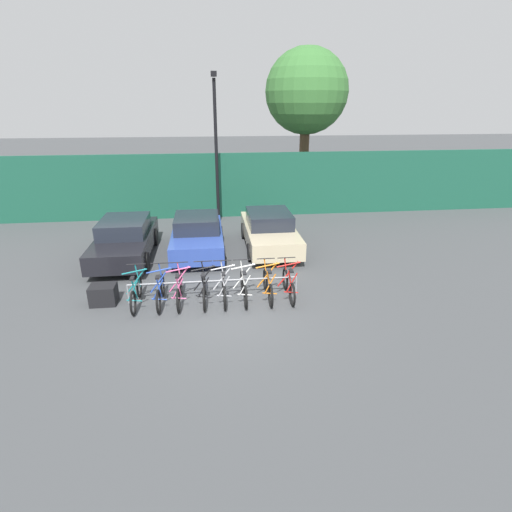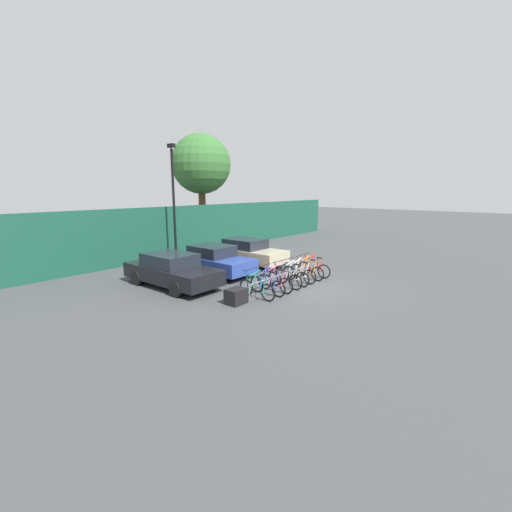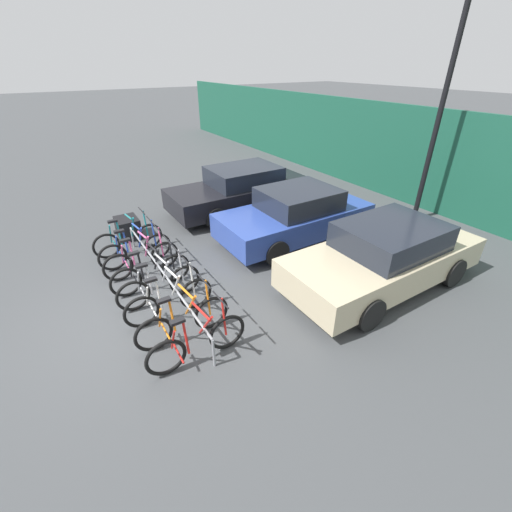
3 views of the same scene
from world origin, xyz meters
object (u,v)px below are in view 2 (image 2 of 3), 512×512
bicycle_teal (257,289)px  bicycle_blue (267,285)px  bicycle_white (299,274)px  car_blue (213,260)px  bicycle_silver (292,276)px  cargo_crate (236,296)px  bicycle_black (285,279)px  tree_behind_hoarding (201,165)px  car_black (172,270)px  car_beige (246,252)px  bicycle_pink (275,282)px  lamp_post (174,197)px  bike_rack (286,274)px  bicycle_red (314,269)px  bicycle_orange (307,271)px

bicycle_teal → bicycle_blue: size_ratio=1.00×
bicycle_white → car_blue: bearing=109.1°
bicycle_silver → cargo_crate: 3.32m
bicycle_teal → car_blue: 4.31m
bicycle_blue → bicycle_black: (1.19, 0.00, 0.00)m
bicycle_silver → tree_behind_hoarding: bearing=69.0°
car_black → car_beige: 5.28m
car_blue → tree_behind_hoarding: bearing=51.0°
bicycle_black → car_beige: car_beige is taller
car_blue → car_beige: same height
car_blue → cargo_crate: (-2.53, -3.78, -0.42)m
bicycle_black → car_black: 4.75m
bicycle_teal → bicycle_white: size_ratio=1.00×
car_beige → bicycle_pink: bearing=-126.7°
car_beige → lamp_post: size_ratio=0.69×
bike_rack → car_blue: size_ratio=1.17×
bike_rack → lamp_post: bearing=87.3°
bicycle_pink → car_blue: (0.44, 3.99, 0.31)m
bike_rack → bicycle_red: bearing=-4.0°
bicycle_white → lamp_post: (-0.46, 7.97, 3.20)m
car_black → cargo_crate: car_black is taller
car_blue → bicycle_blue: bearing=-103.5°
car_black → car_blue: same height
car_blue → cargo_crate: 4.56m
bike_rack → car_beige: size_ratio=1.08×
tree_behind_hoarding → bike_rack: bearing=-115.1°
bicycle_teal → bicycle_red: (4.24, 0.00, 0.00)m
bike_rack → bicycle_teal: size_ratio=2.80×
bicycle_teal → tree_behind_hoarding: size_ratio=0.22×
bicycle_teal → car_black: size_ratio=0.38×
bicycle_white → bicycle_orange: 0.69m
bicycle_pink → car_beige: (3.15, 4.23, 0.31)m
bicycle_blue → bicycle_black: bearing=-3.8°
bicycle_blue → bicycle_orange: same height
bicycle_blue → bicycle_silver: size_ratio=1.00×
bicycle_silver → car_blue: 4.07m
bicycle_black → bicycle_silver: bearing=-3.1°
bicycle_blue → tree_behind_hoarding: (6.45, 10.77, 5.33)m
bicycle_blue → tree_behind_hoarding: tree_behind_hoarding is taller
bicycle_pink → bicycle_red: same height
bicycle_pink → tree_behind_hoarding: tree_behind_hoarding is taller
bicycle_orange → cargo_crate: size_ratio=2.44×
bicycle_blue → bicycle_pink: same height
bicycle_teal → car_beige: size_ratio=0.38×
tree_behind_hoarding → lamp_post: bearing=-148.7°
car_blue → lamp_post: (0.89, 3.99, 2.89)m
bicycle_black → bicycle_red: bearing=-3.1°
bicycle_pink → car_black: 4.38m
bicycle_silver → car_beige: bearing=68.1°
bicycle_black → cargo_crate: bicycle_black is taller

